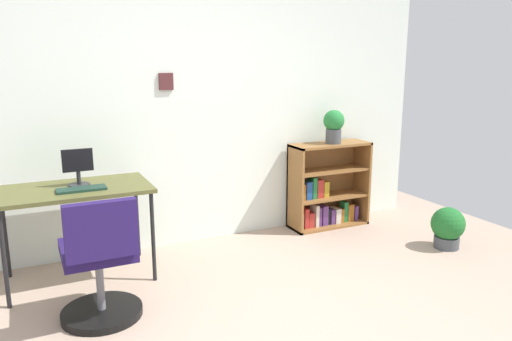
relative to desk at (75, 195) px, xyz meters
name	(u,v)px	position (x,y,z in m)	size (l,w,h in m)	color
wall_back	(168,114)	(0.86, 0.47, 0.51)	(5.20, 0.12, 2.36)	white
desk	(75,195)	(0.00, 0.00, 0.00)	(1.08, 0.62, 0.72)	brown
monitor	(78,167)	(0.04, 0.04, 0.20)	(0.22, 0.16, 0.28)	#262628
keyboard	(81,189)	(0.04, -0.11, 0.06)	(0.34, 0.14, 0.02)	#1A3429
office_chair	(100,268)	(0.05, -0.72, -0.31)	(0.52, 0.55, 0.85)	black
bookshelf_low	(325,190)	(2.39, 0.27, -0.30)	(0.81, 0.30, 0.84)	brown
potted_plant_on_shelf	(334,125)	(2.43, 0.22, 0.36)	(0.20, 0.20, 0.33)	#474C51
potted_plant_floor	(448,227)	(3.02, -0.74, -0.47)	(0.30, 0.30, 0.37)	#474C51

